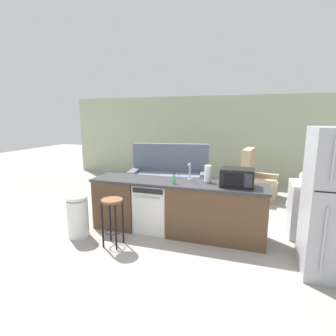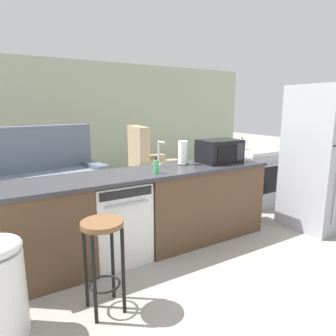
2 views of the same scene
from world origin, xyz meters
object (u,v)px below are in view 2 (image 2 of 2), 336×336
(microwave, at_px, (219,151))
(kettle, at_px, (242,144))
(paper_towel_roll, at_px, (183,153))
(couch, at_px, (37,182))
(bar_stool, at_px, (103,247))
(stove_range, at_px, (253,177))
(armchair, at_px, (148,168))
(dishwasher, at_px, (116,220))
(soap_bottle, at_px, (156,166))
(refrigerator, at_px, (320,158))

(microwave, distance_m, kettle, 1.26)
(paper_towel_roll, distance_m, couch, 2.65)
(paper_towel_roll, bearing_deg, bar_stool, -146.81)
(stove_range, bearing_deg, paper_towel_roll, -165.43)
(stove_range, xyz_separation_m, armchair, (-0.90, 2.00, -0.10))
(microwave, height_order, kettle, microwave)
(stove_range, distance_m, armchair, 2.19)
(dishwasher, xyz_separation_m, soap_bottle, (0.40, -0.14, 0.55))
(soap_bottle, bearing_deg, microwave, 8.40)
(stove_range, xyz_separation_m, refrigerator, (-0.00, -1.10, 0.47))
(dishwasher, bearing_deg, armchair, 56.27)
(soap_bottle, bearing_deg, dishwasher, 160.15)
(microwave, xyz_separation_m, couch, (-1.82, 2.29, -0.65))
(refrigerator, bearing_deg, soap_bottle, 169.57)
(couch, bearing_deg, dishwasher, -79.11)
(dishwasher, bearing_deg, soap_bottle, -19.85)
(paper_towel_roll, bearing_deg, armchair, 71.92)
(soap_bottle, xyz_separation_m, armchair, (1.30, 2.69, -0.62))
(bar_stool, height_order, couch, couch)
(couch, height_order, armchair, couch)
(dishwasher, height_order, armchair, armchair)
(dishwasher, distance_m, stove_range, 2.66)
(paper_towel_roll, distance_m, kettle, 1.63)
(refrigerator, bearing_deg, microwave, 155.89)
(microwave, bearing_deg, dishwasher, 179.95)
(couch, xyz_separation_m, armchair, (2.14, 0.25, -0.04))
(paper_towel_roll, xyz_separation_m, armchair, (0.80, 2.44, -0.69))
(paper_towel_roll, relative_size, couch, 0.13)
(stove_range, relative_size, bar_stool, 1.22)
(microwave, height_order, soap_bottle, microwave)
(dishwasher, bearing_deg, stove_range, 11.91)
(soap_bottle, distance_m, armchair, 3.05)
(paper_towel_roll, xyz_separation_m, soap_bottle, (-0.50, -0.25, -0.07))
(soap_bottle, height_order, bar_stool, soap_bottle)
(dishwasher, relative_size, armchair, 0.70)
(couch, bearing_deg, armchair, 6.74)
(refrigerator, xyz_separation_m, paper_towel_roll, (-1.70, 0.66, 0.12))
(kettle, xyz_separation_m, armchair, (-0.73, 1.87, -0.64))
(couch, bearing_deg, microwave, -51.63)
(dishwasher, distance_m, armchair, 3.06)
(stove_range, bearing_deg, microwave, -155.83)
(refrigerator, distance_m, bar_stool, 3.02)
(stove_range, distance_m, bar_stool, 3.26)
(dishwasher, xyz_separation_m, microwave, (1.37, -0.00, 0.62))
(soap_bottle, distance_m, kettle, 2.19)
(dishwasher, distance_m, refrigerator, 2.70)
(microwave, xyz_separation_m, armchair, (0.32, 2.55, -0.69))
(bar_stool, distance_m, armchair, 3.90)
(dishwasher, distance_m, kettle, 2.59)
(microwave, bearing_deg, armchair, 82.73)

